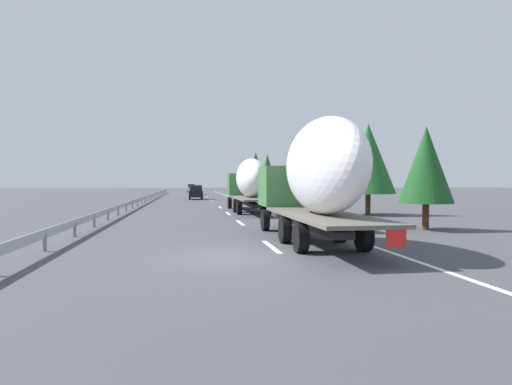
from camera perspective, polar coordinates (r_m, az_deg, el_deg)
ground_plane at (r=53.98m, az=-7.44°, el=-1.17°), size 260.00×260.00×0.00m
lane_stripe_0 at (r=16.37m, az=1.97°, el=-6.90°), size 3.20×0.20×0.01m
lane_stripe_1 at (r=25.81m, az=-2.00°, el=-3.88°), size 3.20×0.20×0.01m
lane_stripe_2 at (r=33.57m, az=-3.57°, el=-2.67°), size 3.20×0.20×0.01m
lane_stripe_3 at (r=41.77m, az=-4.59°, el=-1.89°), size 3.20×0.20×0.01m
lane_stripe_4 at (r=58.53m, az=-5.78°, el=-0.97°), size 3.20×0.20×0.01m
lane_stripe_5 at (r=56.87m, az=-5.69°, el=-1.03°), size 3.20×0.20×0.01m
lane_stripe_6 at (r=71.36m, az=-6.31°, el=-0.56°), size 3.20×0.20×0.01m
edge_line_right at (r=59.34m, az=-2.23°, el=-0.93°), size 110.00×0.20×0.01m
truck_lead at (r=35.26m, az=-0.89°, el=1.35°), size 13.76×2.55×4.13m
truck_trailing at (r=17.22m, az=7.50°, el=2.16°), size 12.47×2.55×4.64m
car_yellow_coupe at (r=83.36m, az=-7.78°, el=0.33°), size 4.07×1.77×1.79m
car_black_suv at (r=61.31m, az=-7.68°, el=0.03°), size 4.21×1.85×1.94m
car_white_van at (r=104.61m, az=-8.22°, el=0.55°), size 4.44×1.87×1.88m
road_sign at (r=52.44m, az=-0.06°, el=1.26°), size 0.10×0.90×3.30m
tree_0 at (r=71.72m, az=-0.05°, el=2.84°), size 3.39×3.39×7.22m
tree_1 at (r=64.63m, az=1.46°, el=2.88°), size 2.56×2.56×6.39m
tree_2 at (r=33.09m, az=14.09°, el=4.18°), size 3.92×3.92×6.53m
tree_3 at (r=75.01m, az=-0.25°, el=2.25°), size 2.40×2.40×5.76m
tree_4 at (r=65.14m, az=1.20°, el=2.22°), size 3.29×3.29×5.13m
tree_5 at (r=23.52m, az=20.84°, el=3.29°), size 2.63×2.63×5.09m
guardrail_median at (r=57.14m, az=-13.54°, el=-0.48°), size 94.00×0.10×0.76m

